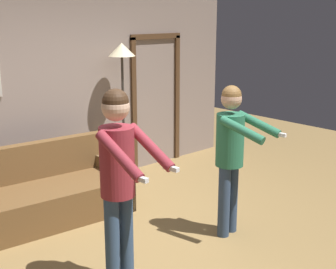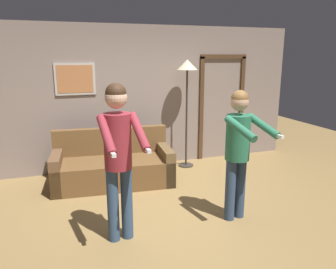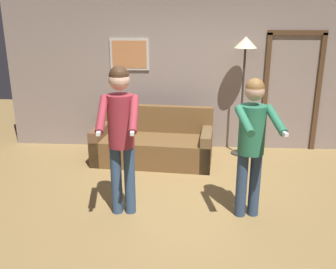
# 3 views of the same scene
# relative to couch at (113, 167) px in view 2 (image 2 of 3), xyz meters

# --- Properties ---
(ground_plane) EXTENTS (12.00, 12.00, 0.00)m
(ground_plane) POSITION_rel_couch_xyz_m (0.54, -1.46, -0.28)
(ground_plane) COLOR olive
(back_wall_assembly) EXTENTS (6.40, 0.10, 2.60)m
(back_wall_assembly) POSITION_rel_couch_xyz_m (0.56, 0.78, 1.03)
(back_wall_assembly) COLOR gray
(back_wall_assembly) RESTS_ON ground_plane
(couch) EXTENTS (1.97, 1.02, 0.87)m
(couch) POSITION_rel_couch_xyz_m (0.00, 0.00, 0.00)
(couch) COLOR brown
(couch) RESTS_ON ground_plane
(torchiere_lamp) EXTENTS (0.37, 0.37, 1.99)m
(torchiere_lamp) POSITION_rel_couch_xyz_m (1.46, 0.42, 1.42)
(torchiere_lamp) COLOR #332D28
(torchiere_lamp) RESTS_ON ground_plane
(person_standing_left) EXTENTS (0.47, 0.71, 1.79)m
(person_standing_left) POSITION_rel_couch_xyz_m (-0.20, -1.74, 0.82)
(person_standing_left) COLOR #314969
(person_standing_left) RESTS_ON ground_plane
(person_standing_right) EXTENTS (0.50, 0.67, 1.66)m
(person_standing_right) POSITION_rel_couch_xyz_m (1.29, -1.72, 0.73)
(person_standing_right) COLOR navy
(person_standing_right) RESTS_ON ground_plane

